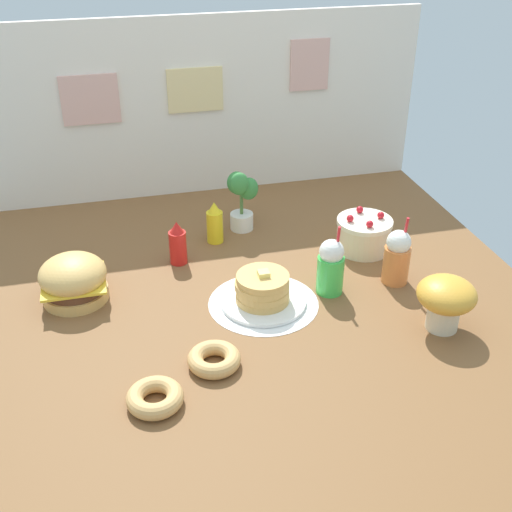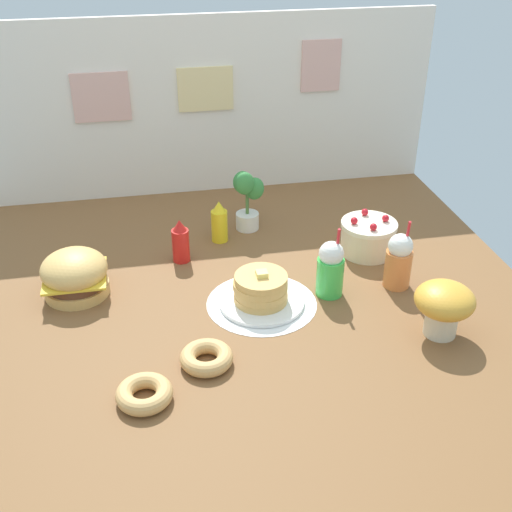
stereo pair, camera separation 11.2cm
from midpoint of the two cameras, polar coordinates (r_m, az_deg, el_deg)
name	(u,v)px [view 2 (the right image)]	position (r m, az deg, el deg)	size (l,w,h in m)	color
ground_plane	(249,311)	(2.39, 0.71, -4.91)	(2.20, 2.18, 0.02)	brown
back_wall	(207,106)	(3.17, -3.29, 13.02)	(2.20, 0.04, 0.85)	silver
doily_mat	(262,303)	(2.41, 1.84, -4.20)	(0.41, 0.41, 0.00)	white
burger	(75,274)	(2.51, -14.44, -1.60)	(0.25, 0.25, 0.18)	#DBA859
pancake_stack	(261,291)	(2.38, 1.79, -3.15)	(0.32, 0.32, 0.14)	white
layer_cake	(368,237)	(2.76, 11.00, 1.64)	(0.23, 0.23, 0.17)	beige
ketchup_bottle	(181,242)	(2.65, -5.46, 1.23)	(0.07, 0.07, 0.19)	red
mustard_bottle	(219,223)	(2.79, -2.10, 2.95)	(0.07, 0.07, 0.19)	yellow
cream_soda_cup	(330,269)	(2.44, 7.88, -1.14)	(0.10, 0.10, 0.28)	green
orange_float_cup	(399,261)	(2.54, 13.70, -0.43)	(0.10, 0.10, 0.28)	orange
donut_pink_glaze	(144,393)	(2.01, -8.21, -11.92)	(0.17, 0.17, 0.05)	tan
donut_chocolate	(206,357)	(2.12, -2.86, -8.93)	(0.17, 0.17, 0.05)	tan
potted_plant	(247,198)	(2.86, 0.36, 5.14)	(0.13, 0.11, 0.29)	white
mushroom_stool	(444,304)	(2.30, 17.58, -4.11)	(0.21, 0.21, 0.20)	beige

